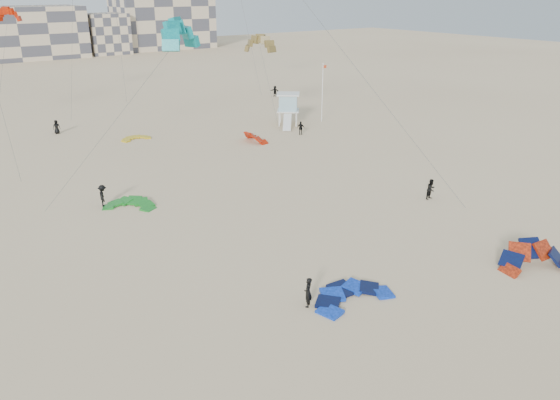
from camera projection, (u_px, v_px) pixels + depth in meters
ground at (362, 321)px, 28.09m from camera, size 320.00×320.00×0.00m
kite_ground_blue at (352, 299)px, 30.10m from camera, size 4.60×4.81×1.07m
kite_ground_orange at (534, 269)px, 33.36m from camera, size 5.90×5.90×4.39m
kite_ground_green at (130, 206)px, 42.87m from camera, size 5.43×5.44×1.39m
kite_ground_red_far at (255, 141)px, 61.03m from camera, size 3.74×3.60×3.27m
kite_ground_yellow at (136, 139)px, 61.87m from camera, size 2.98×3.15×0.56m
kitesurfer_main at (308, 292)px, 29.14m from camera, size 0.74×0.72×1.70m
kitesurfer_b at (431, 189)px, 44.11m from camera, size 0.89×0.73×1.68m
kitesurfer_c at (103, 196)px, 42.59m from camera, size 0.93×1.27×1.76m
kitesurfer_d at (301, 128)px, 63.53m from camera, size 0.94×0.88×1.56m
kitesurfer_e at (57, 127)px, 63.98m from camera, size 0.85×0.61×1.62m
kitesurfer_f at (275, 91)px, 86.04m from camera, size 1.09×1.60×1.66m
kite_fly_teal_a at (180, 37)px, 35.69m from camera, size 11.49×8.12×13.43m
kite_fly_olive at (260, 45)px, 62.78m from camera, size 5.00×7.88×10.23m
kite_fly_red at (8, 16)px, 71.12m from camera, size 7.04×9.67×12.91m
lifeguard_tower_near at (288, 109)px, 67.90m from camera, size 3.88×5.86×3.90m
flagpole at (322, 91)px, 68.74m from camera, size 0.60×0.09×7.36m
condo_mid at (11, 33)px, 129.49m from camera, size 32.00×16.00×12.00m
condo_east at (163, 19)px, 152.12m from camera, size 26.00×14.00×16.00m
condo_fill_right at (106, 34)px, 140.36m from camera, size 10.00×10.00×10.00m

